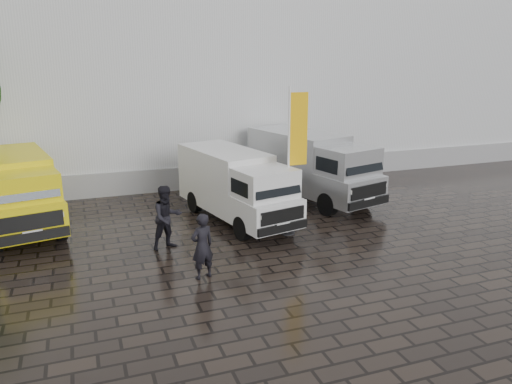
# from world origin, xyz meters

# --- Properties ---
(ground) EXTENTS (120.00, 120.00, 0.00)m
(ground) POSITION_xyz_m (0.00, 0.00, 0.00)
(ground) COLOR black
(ground) RESTS_ON ground
(exhibition_hall) EXTENTS (44.00, 16.00, 12.00)m
(exhibition_hall) POSITION_xyz_m (2.00, 16.00, 6.00)
(exhibition_hall) COLOR silver
(exhibition_hall) RESTS_ON ground
(hall_plinth) EXTENTS (44.00, 0.15, 1.00)m
(hall_plinth) POSITION_xyz_m (2.00, 7.95, 0.50)
(hall_plinth) COLOR gray
(hall_plinth) RESTS_ON ground
(van_yellow) EXTENTS (3.14, 5.72, 2.50)m
(van_yellow) POSITION_xyz_m (-7.64, 4.71, 1.25)
(van_yellow) COLOR yellow
(van_yellow) RESTS_ON ground
(van_white) EXTENTS (3.04, 5.88, 2.43)m
(van_white) POSITION_xyz_m (-0.54, 3.18, 1.21)
(van_white) COLOR silver
(van_white) RESTS_ON ground
(van_silver) EXTENTS (3.57, 6.47, 2.66)m
(van_silver) POSITION_xyz_m (3.12, 4.70, 1.33)
(van_silver) COLOR #B8BABD
(van_silver) RESTS_ON ground
(flagpole) EXTENTS (0.88, 0.50, 4.77)m
(flagpole) POSITION_xyz_m (0.81, 1.33, 2.65)
(flagpole) COLOR black
(flagpole) RESTS_ON ground
(wheelie_bin) EXTENTS (0.57, 0.57, 0.94)m
(wheelie_bin) POSITION_xyz_m (4.34, 7.56, 0.47)
(wheelie_bin) COLOR black
(wheelie_bin) RESTS_ON ground
(person_front) EXTENTS (0.75, 0.60, 1.78)m
(person_front) POSITION_xyz_m (-2.81, -1.04, 0.89)
(person_front) COLOR black
(person_front) RESTS_ON ground
(person_tent) EXTENTS (1.12, 0.98, 1.96)m
(person_tent) POSITION_xyz_m (-3.29, 1.37, 0.98)
(person_tent) COLOR black
(person_tent) RESTS_ON ground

